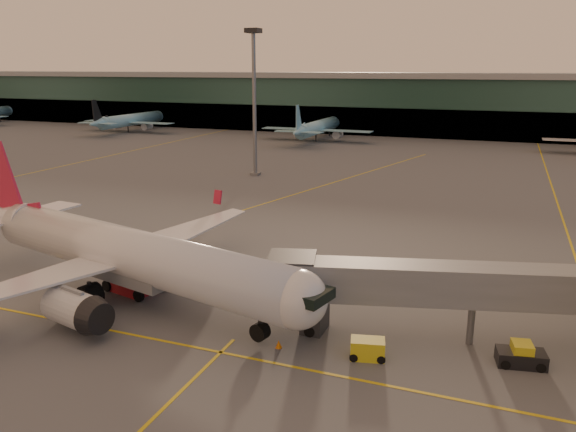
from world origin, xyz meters
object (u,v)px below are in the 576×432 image
(pushback_tug, at_px, (521,356))
(gpu_cart, at_px, (368,349))
(catering_truck, at_px, (131,260))
(main_airplane, at_px, (122,254))

(pushback_tug, bearing_deg, gpu_cart, -174.77)
(gpu_cart, relative_size, pushback_tug, 0.78)
(catering_truck, height_order, pushback_tug, catering_truck)
(main_airplane, height_order, pushback_tug, main_airplane)
(pushback_tug, bearing_deg, catering_truck, 166.60)
(catering_truck, bearing_deg, pushback_tug, 10.50)
(gpu_cart, height_order, pushback_tug, pushback_tug)
(main_airplane, distance_m, catering_truck, 1.94)
(main_airplane, relative_size, catering_truck, 5.73)
(main_airplane, distance_m, gpu_cart, 22.21)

